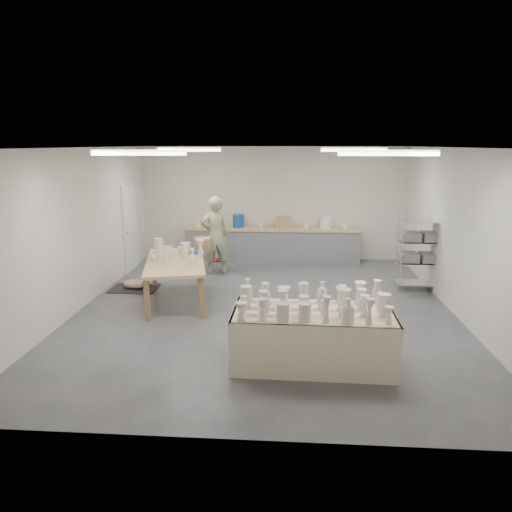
# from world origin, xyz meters

# --- Properties ---
(room) EXTENTS (8.00, 8.02, 3.00)m
(room) POSITION_xyz_m (-0.11, 0.08, 2.06)
(room) COLOR #424449
(room) RESTS_ON ground
(back_counter) EXTENTS (4.60, 0.60, 1.24)m
(back_counter) POSITION_xyz_m (-0.01, 3.68, 0.49)
(back_counter) COLOR tan
(back_counter) RESTS_ON ground
(wire_shelf) EXTENTS (0.88, 0.48, 1.80)m
(wire_shelf) POSITION_xyz_m (3.20, 1.40, 0.92)
(wire_shelf) COLOR silver
(wire_shelf) RESTS_ON ground
(drying_table) EXTENTS (2.27, 1.11, 1.17)m
(drying_table) POSITION_xyz_m (0.77, -2.19, 0.45)
(drying_table) COLOR olive
(drying_table) RESTS_ON ground
(work_table) EXTENTS (1.56, 2.40, 1.20)m
(work_table) POSITION_xyz_m (-1.77, 0.50, 0.82)
(work_table) COLOR tan
(work_table) RESTS_ON ground
(rug) EXTENTS (1.00, 0.70, 0.02)m
(rug) POSITION_xyz_m (-2.90, 1.01, 0.01)
(rug) COLOR black
(rug) RESTS_ON ground
(cat) EXTENTS (0.48, 0.36, 0.20)m
(cat) POSITION_xyz_m (-2.88, 1.00, 0.12)
(cat) COLOR white
(cat) RESTS_ON rug
(potter) EXTENTS (0.78, 0.63, 1.87)m
(potter) POSITION_xyz_m (-1.31, 2.35, 0.94)
(potter) COLOR #9BA983
(potter) RESTS_ON ground
(red_stool) EXTENTS (0.34, 0.34, 0.28)m
(red_stool) POSITION_xyz_m (-1.31, 2.62, 0.25)
(red_stool) COLOR red
(red_stool) RESTS_ON ground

